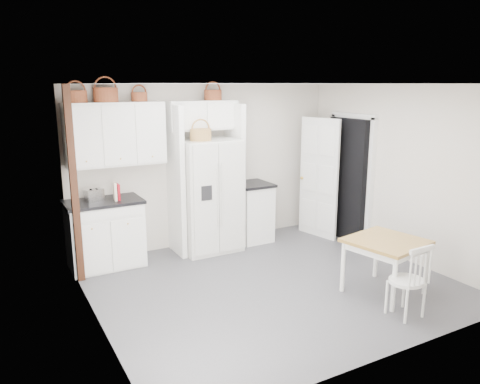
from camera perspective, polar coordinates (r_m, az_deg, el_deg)
floor at (r=6.38m, az=3.84°, el=-11.04°), size 4.50×4.50×0.00m
ceiling at (r=5.82m, az=4.24°, el=13.02°), size 4.50×4.50×0.00m
wall_back at (r=7.69m, az=-4.09°, el=3.28°), size 4.50×0.00×4.50m
wall_left at (r=5.14m, az=-17.59°, el=-2.22°), size 0.00×4.00×4.00m
wall_right at (r=7.41m, az=18.82°, el=2.24°), size 0.00×4.00×4.00m
refrigerator at (r=7.38m, az=-3.87°, el=-0.42°), size 0.92×0.74×1.77m
base_cab_left at (r=7.06m, az=-16.11°, el=-5.02°), size 1.02×0.64×0.94m
base_cab_right at (r=7.92m, az=1.42°, el=-2.54°), size 0.54×0.64×0.95m
dining_table at (r=6.24m, az=17.19°, el=-8.66°), size 1.00×1.00×0.71m
windsor_chair at (r=5.71m, az=19.63°, el=-10.17°), size 0.42×0.39×0.84m
counter_left at (r=6.93m, az=-16.36°, el=-1.13°), size 1.06×0.69×0.04m
counter_right at (r=7.80m, az=1.44°, el=0.96°), size 0.58×0.69×0.04m
toaster at (r=6.88m, az=-17.36°, el=-0.38°), size 0.28×0.21×0.17m
cookbook_red at (r=6.86m, az=-14.68°, el=0.02°), size 0.03×0.15×0.23m
cookbook_cream at (r=6.85m, az=-14.98°, el=0.08°), size 0.06×0.17×0.25m
basket_upper_a at (r=6.82m, az=-19.34°, el=10.92°), size 0.29×0.29×0.16m
basket_upper_b at (r=6.90m, az=-16.04°, el=11.31°), size 0.34×0.34×0.20m
basket_upper_c at (r=7.02m, az=-12.17°, el=11.27°), size 0.23×0.23×0.13m
basket_bridge_b at (r=7.45m, az=-3.31°, el=11.72°), size 0.28×0.28×0.16m
basket_fridge_a at (r=7.06m, az=-4.81°, el=6.97°), size 0.33×0.33×0.17m
upper_cabinet at (r=6.95m, az=-14.93°, el=6.84°), size 1.40×0.34×0.90m
bridge_cabinet at (r=7.38m, az=-4.70°, el=9.31°), size 1.12×0.34×0.45m
fridge_panel_left at (r=7.19m, az=-7.83°, el=1.29°), size 0.08×0.60×2.30m
fridge_panel_right at (r=7.61m, az=-0.66°, el=2.06°), size 0.08×0.60×2.30m
trim_post at (r=6.44m, az=-19.59°, el=0.64°), size 0.09×0.09×2.60m
doorway_void at (r=8.09m, az=13.05°, el=1.48°), size 0.18×0.85×2.05m
door_slab at (r=8.12m, az=9.58°, el=1.67°), size 0.21×0.79×2.05m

